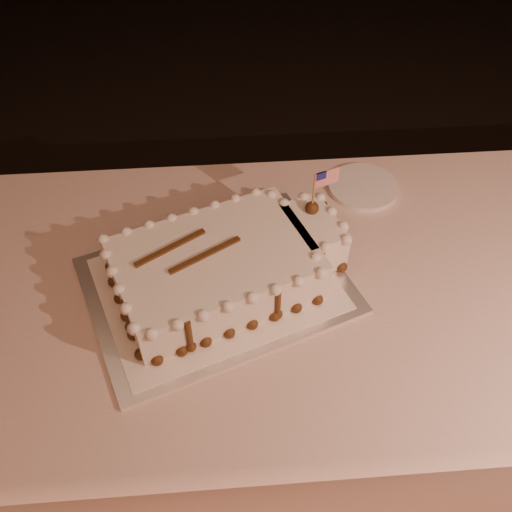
{
  "coord_description": "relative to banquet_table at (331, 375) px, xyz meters",
  "views": [
    {
      "loc": [
        -0.25,
        -0.13,
        1.65
      ],
      "look_at": [
        -0.19,
        0.61,
        0.84
      ],
      "focal_mm": 40.0,
      "sensor_mm": 36.0,
      "label": 1
    }
  ],
  "objects": [
    {
      "name": "sheet_cake",
      "position": [
        -0.25,
        0.02,
        0.43
      ],
      "size": [
        0.5,
        0.37,
        0.19
      ],
      "color": "white",
      "rests_on": "doily"
    },
    {
      "name": "banquet_table",
      "position": [
        0.0,
        0.0,
        0.0
      ],
      "size": [
        2.4,
        0.8,
        0.75
      ],
      "primitive_type": "cube",
      "color": "beige",
      "rests_on": "ground"
    },
    {
      "name": "side_plate",
      "position": [
        0.09,
        0.28,
        0.38
      ],
      "size": [
        0.17,
        0.17,
        0.01
      ],
      "primitive_type": "cylinder",
      "color": "silver",
      "rests_on": "banquet_table"
    },
    {
      "name": "doily",
      "position": [
        -0.27,
        0.01,
        0.38
      ],
      "size": [
        0.54,
        0.48,
        0.0
      ],
      "primitive_type": "cube",
      "rotation": [
        0.0,
        0.0,
        0.35
      ],
      "color": "white",
      "rests_on": "cake_board"
    },
    {
      "name": "cake_board",
      "position": [
        -0.27,
        0.01,
        0.38
      ],
      "size": [
        0.61,
        0.53,
        0.01
      ],
      "primitive_type": "cube",
      "rotation": [
        0.0,
        0.0,
        0.35
      ],
      "color": "white",
      "rests_on": "banquet_table"
    }
  ]
}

